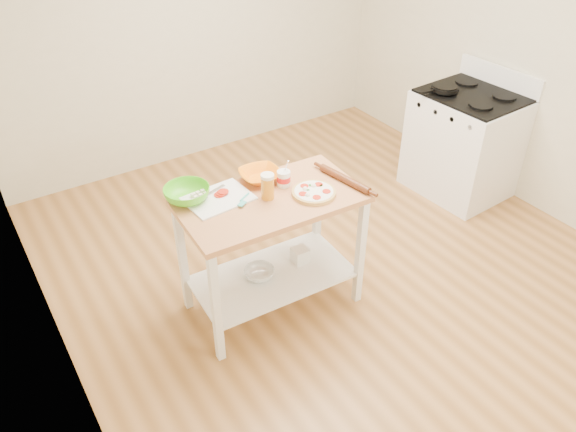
% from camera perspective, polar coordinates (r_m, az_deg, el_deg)
% --- Properties ---
extents(room_shell, '(4.04, 4.54, 2.74)m').
position_cam_1_polar(room_shell, '(3.72, 5.69, 11.32)').
color(room_shell, '#A9753E').
rests_on(room_shell, ground).
extents(prep_island, '(1.20, 0.69, 0.90)m').
position_cam_1_polar(prep_island, '(3.68, -1.68, -1.44)').
color(prep_island, tan).
rests_on(prep_island, ground).
extents(gas_stove, '(0.76, 0.87, 1.11)m').
position_cam_1_polar(gas_stove, '(5.33, 17.42, 7.08)').
color(gas_stove, white).
rests_on(gas_stove, ground).
extents(skillet, '(0.37, 0.24, 0.03)m').
position_cam_1_polar(skillet, '(5.10, 15.58, 12.38)').
color(skillet, black).
rests_on(skillet, gas_stove).
extents(pizza, '(0.28, 0.28, 0.04)m').
position_cam_1_polar(pizza, '(3.57, 2.62, 2.43)').
color(pizza, '#DEB45E').
rests_on(pizza, prep_island).
extents(cutting_board, '(0.42, 0.33, 0.04)m').
position_cam_1_polar(cutting_board, '(3.55, -7.17, 1.83)').
color(cutting_board, white).
rests_on(cutting_board, prep_island).
extents(spatula, '(0.13, 0.11, 0.01)m').
position_cam_1_polar(spatula, '(3.50, -4.56, 1.62)').
color(spatula, '#43BBB1').
rests_on(spatula, cutting_board).
extents(knife, '(0.26, 0.11, 0.01)m').
position_cam_1_polar(knife, '(3.56, -8.38, 1.98)').
color(knife, silver).
rests_on(knife, cutting_board).
extents(orange_bowl, '(0.30, 0.30, 0.07)m').
position_cam_1_polar(orange_bowl, '(3.71, -2.85, 4.14)').
color(orange_bowl, orange).
rests_on(orange_bowl, prep_island).
extents(green_bowl, '(0.33, 0.33, 0.09)m').
position_cam_1_polar(green_bowl, '(3.55, -10.23, 2.23)').
color(green_bowl, '#51C91B').
rests_on(green_bowl, prep_island).
extents(beer_pint, '(0.09, 0.09, 0.17)m').
position_cam_1_polar(beer_pint, '(3.49, -2.08, 3.04)').
color(beer_pint, orange).
rests_on(beer_pint, prep_island).
extents(yogurt_tub, '(0.09, 0.09, 0.19)m').
position_cam_1_polar(yogurt_tub, '(3.63, -0.45, 3.84)').
color(yogurt_tub, white).
rests_on(yogurt_tub, prep_island).
extents(rolling_pin, '(0.12, 0.42, 0.05)m').
position_cam_1_polar(rolling_pin, '(3.70, 5.78, 3.75)').
color(rolling_pin, '#602F16').
rests_on(rolling_pin, prep_island).
extents(shelf_glass_bowl, '(0.23, 0.23, 0.07)m').
position_cam_1_polar(shelf_glass_bowl, '(3.89, -2.93, -5.83)').
color(shelf_glass_bowl, silver).
rests_on(shelf_glass_bowl, prep_island).
extents(shelf_bin, '(0.11, 0.11, 0.11)m').
position_cam_1_polar(shelf_bin, '(4.01, 1.24, -3.98)').
color(shelf_bin, white).
rests_on(shelf_bin, prep_island).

